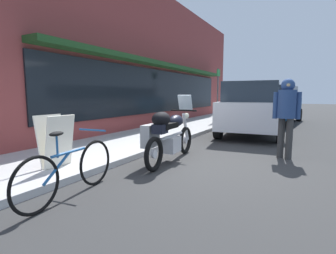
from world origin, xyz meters
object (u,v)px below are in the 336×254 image
Objects in this scene: sandwich_board_sign at (56,141)px; parked_car_down_block at (276,104)px; parked_minivan at (254,107)px; parked_bicycle at (69,170)px; touring_motorcycle at (168,134)px; pedestrian_walking at (287,109)px; parking_sign_pole at (218,90)px.

sandwich_board_sign is 11.09m from parked_car_down_block.
parked_bicycle is at bearing 171.28° from parked_minivan.
touring_motorcycle reaches higher than parked_bicycle.
parked_minivan reaches higher than sandwich_board_sign.
parked_bicycle is 0.37× the size of parked_minivan.
touring_motorcycle is 1.28× the size of pedestrian_walking.
touring_motorcycle is 0.46× the size of parked_minivan.
touring_motorcycle is at bearing -169.55° from parking_sign_pole.
parked_car_down_block reaches higher than parked_minivan.
parked_bicycle is 11.56m from parked_car_down_block.
parked_car_down_block reaches higher than pedestrian_walking.
sandwich_board_sign is at bearing 138.35° from touring_motorcycle.
parked_minivan is 5.22× the size of sandwich_board_sign.
parked_bicycle is at bearing 173.27° from parked_car_down_block.
touring_motorcycle is 7.78m from parking_sign_pole.
parking_sign_pole reaches higher than touring_motorcycle.
parking_sign_pole reaches higher than sandwich_board_sign.
parked_minivan is 2.76× the size of pedestrian_walking.
pedestrian_walking is at bearing -48.04° from sandwich_board_sign.
parked_minivan is at bearing 176.60° from parked_car_down_block.
parking_sign_pole is 3.02m from parked_car_down_block.
parked_car_down_block reaches higher than parked_bicycle.
pedestrian_walking is 0.69× the size of parking_sign_pole.
parking_sign_pole is at bearing 39.22° from parked_minivan.
touring_motorcycle is at bearing -7.57° from parked_bicycle.
parked_minivan is at bearing 21.28° from pedestrian_walking.
parked_minivan reaches higher than parked_bicycle.
sandwich_board_sign is at bearing 161.17° from parked_minivan.
pedestrian_walking is 7.73m from parked_car_down_block.
parked_minivan is at bearing -18.83° from sandwich_board_sign.
pedestrian_walking is at bearing -158.72° from parked_minivan.
pedestrian_walking is (3.81, -2.39, 0.72)m from parked_bicycle.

